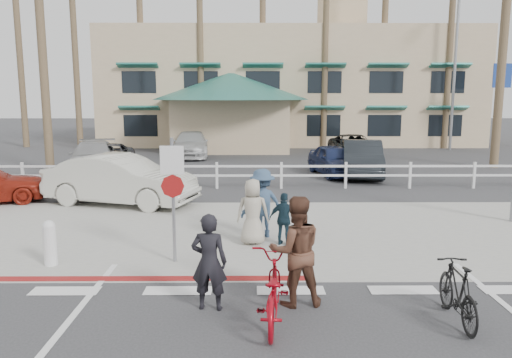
{
  "coord_description": "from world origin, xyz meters",
  "views": [
    {
      "loc": [
        -0.68,
        -7.8,
        3.43
      ],
      "look_at": [
        -0.59,
        3.74,
        1.5
      ],
      "focal_mm": 35.0,
      "sensor_mm": 36.0,
      "label": 1
    }
  ],
  "objects_px": {
    "sign_post": "(173,194)",
    "bike_black": "(458,292)",
    "bike_red": "(272,290)",
    "car_white_sedan": "(121,180)"
  },
  "relations": [
    {
      "from": "sign_post",
      "to": "bike_black",
      "type": "relative_size",
      "value": 1.81
    },
    {
      "from": "bike_red",
      "to": "bike_black",
      "type": "bearing_deg",
      "value": -176.19
    },
    {
      "from": "bike_red",
      "to": "car_white_sedan",
      "type": "height_order",
      "value": "car_white_sedan"
    },
    {
      "from": "sign_post",
      "to": "bike_black",
      "type": "height_order",
      "value": "sign_post"
    },
    {
      "from": "bike_red",
      "to": "bike_black",
      "type": "distance_m",
      "value": 2.83
    },
    {
      "from": "bike_red",
      "to": "bike_black",
      "type": "relative_size",
      "value": 1.23
    },
    {
      "from": "sign_post",
      "to": "car_white_sedan",
      "type": "xyz_separation_m",
      "value": [
        -2.56,
        5.6,
        -0.65
      ]
    },
    {
      "from": "sign_post",
      "to": "bike_black",
      "type": "distance_m",
      "value": 5.61
    },
    {
      "from": "sign_post",
      "to": "car_white_sedan",
      "type": "relative_size",
      "value": 0.6
    },
    {
      "from": "bike_red",
      "to": "bike_black",
      "type": "xyz_separation_m",
      "value": [
        2.83,
        -0.02,
        -0.04
      ]
    }
  ]
}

